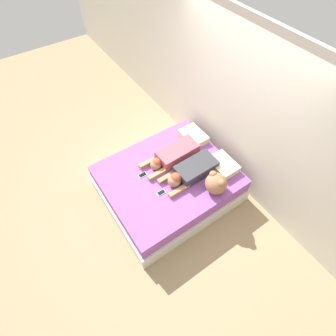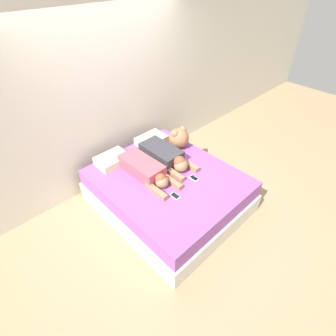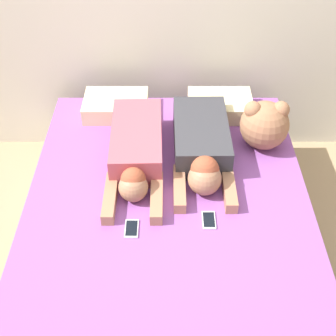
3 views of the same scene
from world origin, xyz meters
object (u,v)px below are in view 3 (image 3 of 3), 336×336
(person_left, at_px, (136,151))
(cell_phone_right, at_px, (209,220))
(bed, at_px, (168,218))
(plush_toy, at_px, (265,124))
(pillow_head_left, at_px, (116,106))
(cell_phone_left, at_px, (132,229))
(pillow_head_right, at_px, (220,106))
(person_right, at_px, (202,147))

(person_left, relative_size, cell_phone_right, 7.44)
(bed, xyz_separation_m, plush_toy, (0.62, 0.41, 0.45))
(pillow_head_left, bearing_deg, bed, -64.30)
(cell_phone_left, xyz_separation_m, cell_phone_right, (0.43, 0.06, 0.00))
(cell_phone_left, height_order, cell_phone_right, same)
(bed, xyz_separation_m, person_left, (-0.20, 0.23, 0.37))
(cell_phone_left, relative_size, plush_toy, 0.39)
(person_left, xyz_separation_m, plush_toy, (0.82, 0.18, 0.07))
(pillow_head_left, xyz_separation_m, cell_phone_left, (0.17, -1.12, -0.06))
(bed, relative_size, pillow_head_right, 4.42)
(person_left, relative_size, plush_toy, 2.90)
(bed, xyz_separation_m, cell_phone_right, (0.23, -0.28, 0.28))
(cell_phone_right, xyz_separation_m, plush_toy, (0.39, 0.68, 0.16))
(person_right, xyz_separation_m, cell_phone_left, (-0.41, -0.60, -0.09))
(cell_phone_right, bearing_deg, bed, 129.55)
(bed, distance_m, cell_phone_left, 0.48)
(pillow_head_right, relative_size, person_right, 0.50)
(cell_phone_right, distance_m, plush_toy, 0.81)
(cell_phone_left, bearing_deg, cell_phone_right, 8.30)
(cell_phone_left, relative_size, cell_phone_right, 1.00)
(cell_phone_left, distance_m, cell_phone_right, 0.43)
(pillow_head_left, distance_m, cell_phone_right, 1.22)
(person_left, bearing_deg, pillow_head_right, 43.83)
(cell_phone_left, height_order, plush_toy, plush_toy)
(pillow_head_right, bearing_deg, cell_phone_left, -117.22)
(bed, bearing_deg, cell_phone_left, -120.55)
(pillow_head_left, xyz_separation_m, person_left, (0.17, -0.55, 0.04))
(person_right, relative_size, plush_toy, 2.74)
(pillow_head_right, relative_size, cell_phone_right, 3.48)
(pillow_head_right, xyz_separation_m, person_right, (-0.16, -0.52, 0.04))
(pillow_head_right, height_order, plush_toy, plush_toy)
(cell_phone_right, relative_size, plush_toy, 0.39)
(bed, distance_m, pillow_head_left, 0.93)
(person_left, bearing_deg, person_right, 4.68)
(plush_toy, bearing_deg, person_left, -167.66)
(pillow_head_left, distance_m, cell_phone_left, 1.13)
(cell_phone_left, bearing_deg, bed, 59.45)
(person_right, relative_size, cell_phone_left, 7.01)
(bed, distance_m, pillow_head_right, 0.93)
(pillow_head_right, xyz_separation_m, cell_phone_left, (-0.57, -1.12, -0.06))
(pillow_head_right, bearing_deg, pillow_head_left, 180.00)
(bed, distance_m, person_right, 0.50)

